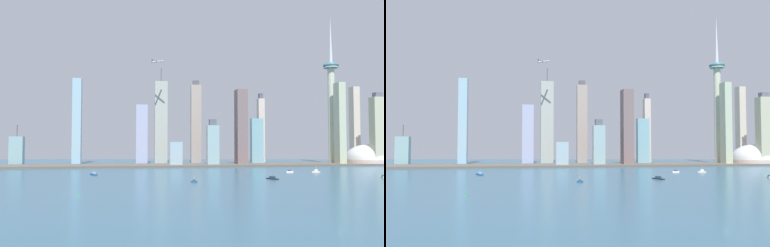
# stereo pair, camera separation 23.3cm
# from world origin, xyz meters

# --- Properties ---
(ground_plane) EXTENTS (6000.00, 6000.00, 0.00)m
(ground_plane) POSITION_xyz_m (0.00, 0.00, 0.00)
(ground_plane) COLOR #325B75
(waterfront_pier) EXTENTS (848.97, 76.45, 3.69)m
(waterfront_pier) POSITION_xyz_m (0.00, 524.87, 1.84)
(waterfront_pier) COLOR #5C544B
(waterfront_pier) RESTS_ON ground
(observation_tower) EXTENTS (32.16, 32.16, 310.18)m
(observation_tower) POSITION_xyz_m (281.28, 551.82, 142.14)
(observation_tower) COLOR beige
(observation_tower) RESTS_ON ground
(stadium_dome) EXTENTS (94.99, 94.99, 59.79)m
(stadium_dome) POSITION_xyz_m (350.86, 535.53, 9.90)
(stadium_dome) COLOR #C5B0A4
(stadium_dome) RESTS_ON ground
(skyscraper_0) EXTENTS (20.42, 27.74, 147.72)m
(skyscraper_0) POSITION_xyz_m (81.25, 526.73, 73.86)
(skyscraper_0) COLOR #725C5C
(skyscraper_0) RESTS_ON ground
(skyscraper_1) EXTENTS (25.69, 14.80, 79.32)m
(skyscraper_1) POSITION_xyz_m (-350.30, 579.17, 28.37)
(skyscraper_1) COLOR #80AAAF
(skyscraper_1) RESTS_ON ground
(skyscraper_2) EXTENTS (14.22, 22.78, 164.03)m
(skyscraper_2) POSITION_xyz_m (280.45, 517.21, 82.02)
(skyscraper_2) COLOR #AFBB9A
(skyscraper_2) RESTS_ON ground
(skyscraper_3) EXTENTS (23.38, 26.44, 122.57)m
(skyscraper_3) POSITION_xyz_m (-110.28, 602.38, 61.29)
(skyscraper_3) COLOR #A0A7CA
(skyscraper_3) RESTS_ON ground
(skyscraper_4) EXTENTS (24.04, 13.85, 93.16)m
(skyscraper_4) POSITION_xyz_m (121.19, 555.11, 46.58)
(skyscraper_4) COLOR #78ACB9
(skyscraper_4) RESTS_ON ground
(skyscraper_5) EXTENTS (13.35, 15.18, 150.19)m
(skyscraper_5) POSITION_xyz_m (143.77, 598.97, 71.54)
(skyscraper_5) COLOR beige
(skyscraper_5) RESTS_ON ground
(skyscraper_6) EXTENTS (25.91, 22.15, 199.72)m
(skyscraper_6) POSITION_xyz_m (-71.11, 596.20, 85.59)
(skyscraper_6) COLOR #A1A79D
(skyscraper_6) RESTS_ON ground
(skyscraper_7) EXTENTS (26.87, 20.82, 143.54)m
(skyscraper_7) POSITION_xyz_m (352.93, 502.71, 68.88)
(skyscraper_7) COLOR #B6B493
(skyscraper_7) RESTS_ON ground
(skyscraper_8) EXTENTS (17.51, 13.90, 174.76)m
(skyscraper_8) POSITION_xyz_m (-240.68, 596.36, 87.38)
(skyscraper_8) COLOR #91B8CA
(skyscraper_8) RESTS_ON ground
(skyscraper_9) EXTENTS (21.43, 12.57, 175.37)m
(skyscraper_9) POSITION_xyz_m (2.49, 598.59, 84.68)
(skyscraper_9) COLOR #A19084
(skyscraper_9) RESTS_ON ground
(skyscraper_10) EXTENTS (22.55, 18.35, 89.19)m
(skyscraper_10) POSITION_xyz_m (24.53, 523.52, 41.08)
(skyscraper_10) COLOR #8AACB1
(skyscraper_10) RESTS_ON ground
(skyscraper_11) EXTENTS (14.58, 20.12, 165.47)m
(skyscraper_11) POSITION_xyz_m (348.67, 580.64, 82.73)
(skyscraper_11) COLOR beige
(skyscraper_11) RESTS_ON ground
(skyscraper_12) EXTENTS (23.04, 14.09, 46.08)m
(skyscraper_12) POSITION_xyz_m (-46.26, 517.79, 23.04)
(skyscraper_12) COLOR #94AFBC
(skyscraper_12) RESTS_ON ground
(boat_0) EXTENTS (10.64, 3.11, 4.09)m
(boat_0) POSITION_xyz_m (112.23, 357.85, 1.55)
(boat_0) COLOR white
(boat_0) RESTS_ON ground
(boat_1) EXTENTS (3.52, 7.44, 4.16)m
(boat_1) POSITION_xyz_m (201.13, 263.76, 1.52)
(boat_1) COLOR beige
(boat_1) RESTS_ON ground
(boat_2) EXTENTS (11.85, 18.20, 3.89)m
(boat_2) POSITION_xyz_m (53.20, 265.72, 1.39)
(boat_2) COLOR black
(boat_2) RESTS_ON ground
(boat_4) EXTENTS (11.90, 16.88, 7.45)m
(boat_4) POSITION_xyz_m (-176.39, 351.78, 1.53)
(boat_4) COLOR navy
(boat_4) RESTS_ON ground
(boat_5) EXTENTS (11.96, 8.38, 10.23)m
(boat_5) POSITION_xyz_m (152.08, 352.88, 1.79)
(boat_5) COLOR beige
(boat_5) RESTS_ON ground
(boat_6) EXTENTS (7.65, 5.54, 7.58)m
(boat_6) POSITION_xyz_m (-49.41, 241.56, 1.26)
(boat_6) COLOR #175188
(boat_6) RESTS_ON ground
(channel_buoy_0) EXTENTS (1.72, 1.72, 2.14)m
(channel_buoy_0) POSITION_xyz_m (-162.51, 142.75, 1.07)
(channel_buoy_0) COLOR green
(channel_buoy_0) RESTS_ON ground
(airplane) EXTENTS (25.33, 25.08, 7.71)m
(airplane) POSITION_xyz_m (-81.44, 536.65, 201.23)
(airplane) COLOR #BDB6C7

